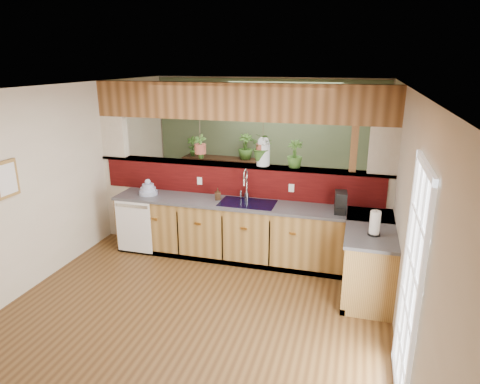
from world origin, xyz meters
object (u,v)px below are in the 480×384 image
(dish_stack, at_px, (148,190))
(faucet, at_px, (246,183))
(glass_jar, at_px, (263,151))
(shelving_console, at_px, (221,183))
(coffee_maker, at_px, (340,203))
(paper_towel, at_px, (375,224))
(soap_dispenser, at_px, (218,194))

(dish_stack, bearing_deg, faucet, 6.04)
(glass_jar, xyz_separation_m, shelving_console, (-1.29, 1.90, -1.11))
(dish_stack, relative_size, coffee_maker, 0.97)
(dish_stack, bearing_deg, shelving_console, 78.80)
(dish_stack, height_order, coffee_maker, coffee_maker)
(faucet, relative_size, paper_towel, 1.50)
(faucet, height_order, dish_stack, faucet)
(coffee_maker, bearing_deg, soap_dispenser, 172.34)
(faucet, height_order, soap_dispenser, faucet)
(soap_dispenser, height_order, glass_jar, glass_jar)
(dish_stack, relative_size, soap_dispenser, 1.57)
(soap_dispenser, height_order, shelving_console, soap_dispenser)
(paper_towel, bearing_deg, coffee_maker, 122.18)
(glass_jar, bearing_deg, soap_dispenser, -151.01)
(soap_dispenser, relative_size, coffee_maker, 0.62)
(coffee_maker, bearing_deg, paper_towel, -62.80)
(coffee_maker, height_order, paper_towel, paper_towel)
(paper_towel, relative_size, shelving_console, 0.21)
(coffee_maker, height_order, glass_jar, glass_jar)
(shelving_console, bearing_deg, coffee_maker, -40.45)
(soap_dispenser, distance_m, paper_towel, 2.37)
(soap_dispenser, height_order, coffee_maker, coffee_maker)
(shelving_console, bearing_deg, faucet, -60.34)
(faucet, height_order, shelving_console, faucet)
(coffee_maker, height_order, shelving_console, coffee_maker)
(paper_towel, xyz_separation_m, shelving_console, (-2.92, 3.02, -0.55))
(paper_towel, relative_size, glass_jar, 0.73)
(faucet, relative_size, coffee_maker, 1.63)
(coffee_maker, xyz_separation_m, glass_jar, (-1.19, 0.43, 0.57))
(faucet, bearing_deg, glass_jar, 45.93)
(shelving_console, bearing_deg, dish_stack, -98.50)
(paper_towel, height_order, glass_jar, glass_jar)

